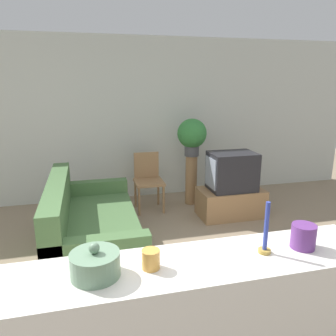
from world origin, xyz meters
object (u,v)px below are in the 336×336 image
at_px(couch, 90,231).
at_px(decorative_bowl, 95,264).
at_px(television, 232,171).
at_px(potted_plant, 192,135).
at_px(wooden_chair, 148,178).

xyz_separation_m(couch, decorative_bowl, (0.03, -2.15, 0.82)).
relative_size(television, potted_plant, 1.13).
distance_m(couch, television, 2.21).
bearing_deg(wooden_chair, television, -27.73).
height_order(couch, decorative_bowl, decorative_bowl).
height_order(couch, wooden_chair, couch).
bearing_deg(wooden_chair, decorative_bowl, -104.61).
distance_m(potted_plant, decorative_bowl, 3.84).
bearing_deg(television, potted_plant, 122.40).
height_order(potted_plant, decorative_bowl, potted_plant).
bearing_deg(potted_plant, wooden_chair, -176.31).
relative_size(couch, decorative_bowl, 7.93).
relative_size(wooden_chair, decorative_bowl, 3.70).
xyz_separation_m(television, potted_plant, (-0.41, 0.65, 0.46)).
relative_size(wooden_chair, potted_plant, 1.49).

